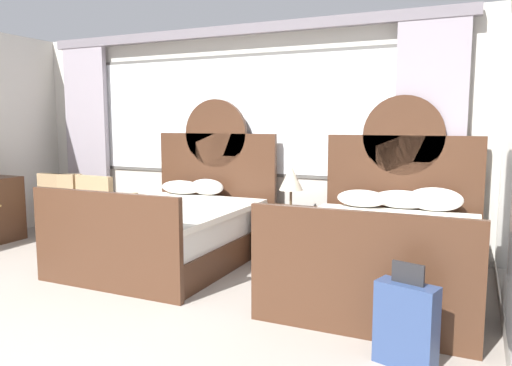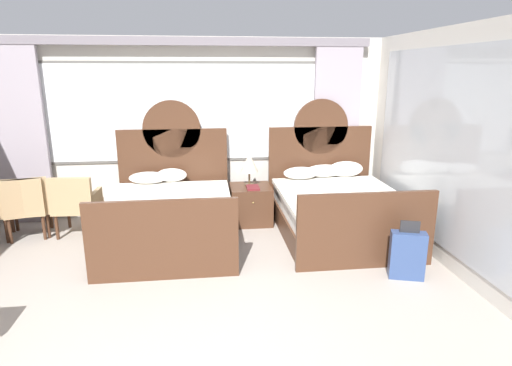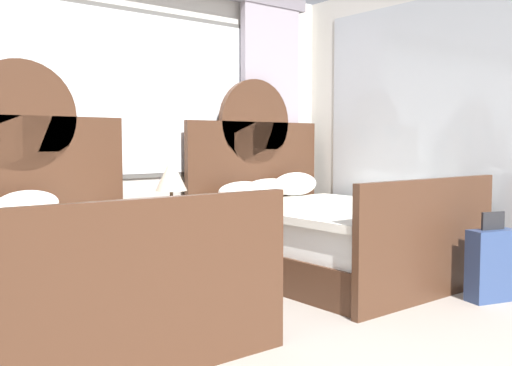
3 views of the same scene
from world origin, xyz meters
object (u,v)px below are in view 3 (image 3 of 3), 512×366
Objects in this scene: book_on_nightstand at (186,215)px; suitcase_on_floor at (492,265)px; bed_near_mirror at (322,232)px; bed_near_window at (71,269)px; table_lamp_on_nightstand at (171,175)px; nightstand_between_beds at (177,248)px.

book_on_nightstand is 2.40m from suitcase_on_floor.
bed_near_mirror is 1.44m from suitcase_on_floor.
book_on_nightstand is at bearing 157.26° from bed_near_mirror.
bed_near_window is at bearing -179.61° from bed_near_mirror.
table_lamp_on_nightstand reaches higher than book_on_nightstand.
table_lamp_on_nightstand is at bearing 126.57° from suitcase_on_floor.
nightstand_between_beds is at bearing 27.92° from bed_near_window.
table_lamp_on_nightstand is 0.74× the size of suitcase_on_floor.
suitcase_on_floor reaches higher than book_on_nightstand.
table_lamp_on_nightstand is 2.62m from suitcase_on_floor.
nightstand_between_beds is (1.14, 0.60, -0.09)m from bed_near_window.
book_on_nightstand is at bearing 22.72° from bed_near_window.
bed_near_window reaches higher than table_lamp_on_nightstand.
suitcase_on_floor is (1.48, -1.86, -0.30)m from book_on_nightstand.
nightstand_between_beds is (-1.14, 0.59, -0.09)m from bed_near_mirror.
bed_near_mirror is 8.16× the size of book_on_nightstand.
bed_near_mirror is (2.27, 0.02, 0.01)m from bed_near_window.
nightstand_between_beds is at bearing 152.62° from bed_near_mirror.
suitcase_on_floor is (1.51, -2.04, -0.63)m from table_lamp_on_nightstand.
table_lamp_on_nightstand reaches higher than nightstand_between_beds.
bed_near_mirror is at bearing 104.68° from suitcase_on_floor.
bed_near_window reaches higher than nightstand_between_beds.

